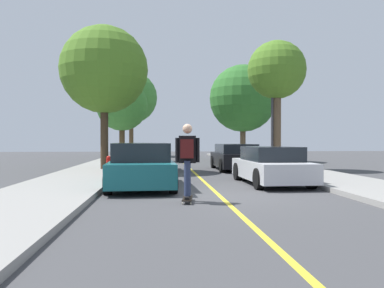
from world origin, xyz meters
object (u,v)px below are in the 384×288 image
object	(u,v)px
streetlamp	(272,106)
parked_car_left_near	(148,157)
street_tree_left_nearest	(104,70)
street_tree_left_far	(131,98)
parked_car_right_nearest	(271,166)
parked_car_right_near	(235,157)
fire_hydrant	(109,164)
parked_car_left_nearest	(141,166)
street_tree_right_near	(243,99)
skateboard	(187,198)
skateboarder	(187,156)
street_tree_left_near	(122,105)
street_tree_right_nearest	(277,72)

from	to	relation	value
streetlamp	parked_car_left_near	bearing A→B (deg)	173.30
street_tree_left_nearest	streetlamp	bearing A→B (deg)	0.47
parked_car_left_near	street_tree_left_far	xyz separation A→B (m)	(-2.00, 16.33, 4.72)
streetlamp	parked_car_right_nearest	bearing A→B (deg)	-107.26
parked_car_right_near	streetlamp	size ratio (longest dim) A/B	0.82
street_tree_left_nearest	street_tree_left_far	size ratio (longest dim) A/B	0.87
street_tree_left_far	parked_car_left_near	bearing A→B (deg)	-83.03
street_tree_left_far	fire_hydrant	size ratio (longest dim) A/B	10.91
parked_car_left_nearest	parked_car_right_nearest	distance (m)	4.34
street_tree_right_near	streetlamp	distance (m)	7.72
street_tree_right_near	skateboard	world-z (taller)	street_tree_right_near
parked_car_left_near	streetlamp	size ratio (longest dim) A/B	0.81
parked_car_right_nearest	parked_car_right_near	xyz separation A→B (m)	(-0.00, 6.02, 0.03)
parked_car_right_nearest	street_tree_left_far	distance (m)	24.01
fire_hydrant	skateboarder	size ratio (longest dim) A/B	0.40
parked_car_right_near	street_tree_left_far	world-z (taller)	street_tree_left_far
parked_car_left_near	streetlamp	distance (m)	6.57
street_tree_right_near	fire_hydrant	world-z (taller)	street_tree_right_near
street_tree_left_near	street_tree_right_near	world-z (taller)	street_tree_right_near
parked_car_left_near	street_tree_left_nearest	distance (m)	4.62
street_tree_left_nearest	street_tree_right_near	world-z (taller)	street_tree_left_nearest
street_tree_left_far	street_tree_right_nearest	bearing A→B (deg)	-63.92
parked_car_left_nearest	parked_car_right_nearest	size ratio (longest dim) A/B	1.07
parked_car_left_nearest	skateboarder	size ratio (longest dim) A/B	2.56
parked_car_right_nearest	street_tree_left_nearest	xyz separation A→B (m)	(-6.30, 5.57, 4.14)
street_tree_left_nearest	street_tree_left_near	size ratio (longest dim) A/B	1.21
parked_car_left_near	street_tree_right_nearest	bearing A→B (deg)	-5.64
streetlamp	skateboard	bearing A→B (deg)	-117.86
parked_car_left_near	street_tree_left_near	xyz separation A→B (m)	(-2.00, 7.66, 3.20)
street_tree_left_far	fire_hydrant	world-z (taller)	street_tree_left_far
fire_hydrant	skateboard	xyz separation A→B (m)	(2.73, -6.74, -0.40)
street_tree_left_near	street_tree_left_far	bearing A→B (deg)	90.00
street_tree_left_near	streetlamp	size ratio (longest dim) A/B	1.07
fire_hydrant	parked_car_left_near	bearing A→B (deg)	64.15
parked_car_left_nearest	street_tree_left_near	distance (m)	15.04
skateboard	street_tree_left_near	bearing A→B (deg)	100.45
parked_car_right_near	street_tree_right_nearest	world-z (taller)	street_tree_right_nearest
street_tree_right_near	streetlamp	size ratio (longest dim) A/B	1.26
street_tree_right_nearest	skateboarder	distance (m)	11.19
parked_car_left_near	parked_car_right_near	xyz separation A→B (m)	(4.30, -0.32, -0.02)
parked_car_right_nearest	street_tree_right_nearest	xyz separation A→B (m)	(2.00, 5.72, 4.23)
parked_car_right_near	street_tree_left_near	world-z (taller)	street_tree_left_near
street_tree_left_far	skateboarder	bearing A→B (deg)	-82.99
parked_car_right_nearest	street_tree_right_nearest	size ratio (longest dim) A/B	0.67
parked_car_right_near	skateboard	bearing A→B (deg)	-107.91
parked_car_left_nearest	fire_hydrant	bearing A→B (deg)	111.54
parked_car_right_nearest	street_tree_left_far	xyz separation A→B (m)	(-6.30, 22.67, 4.77)
parked_car_left_nearest	street_tree_left_near	xyz separation A→B (m)	(-2.00, 14.55, 3.20)
street_tree_right_near	skateboard	size ratio (longest dim) A/B	7.58
street_tree_right_nearest	street_tree_right_near	distance (m)	7.54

